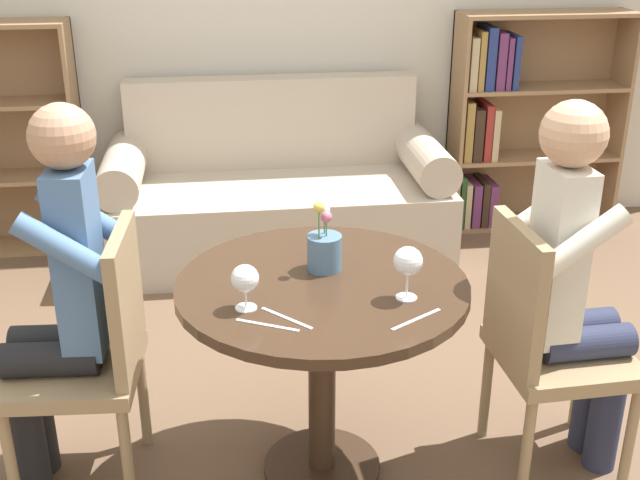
# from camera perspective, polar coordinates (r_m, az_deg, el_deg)

# --- Properties ---
(ground_plane) EXTENTS (16.00, 16.00, 0.00)m
(ground_plane) POSITION_cam_1_polar(r_m,az_deg,el_deg) (2.88, 0.13, -16.03)
(ground_plane) COLOR brown
(round_table) EXTENTS (0.92, 0.92, 0.73)m
(round_table) POSITION_cam_1_polar(r_m,az_deg,el_deg) (2.56, 0.14, -5.98)
(round_table) COLOR #382619
(round_table) RESTS_ON ground_plane
(couch) EXTENTS (1.82, 0.80, 0.92)m
(couch) POSITION_cam_1_polar(r_m,az_deg,el_deg) (4.38, -3.09, 2.95)
(couch) COLOR #B7A893
(couch) RESTS_ON ground_plane
(bookshelf_right) EXTENTS (0.99, 0.28, 1.24)m
(bookshelf_right) POSITION_cam_1_polar(r_m,az_deg,el_deg) (4.84, 13.55, 8.18)
(bookshelf_right) COLOR #93704C
(bookshelf_right) RESTS_ON ground_plane
(chair_left) EXTENTS (0.45, 0.45, 0.90)m
(chair_left) POSITION_cam_1_polar(r_m,az_deg,el_deg) (2.67, -15.79, -7.58)
(chair_left) COLOR #937A56
(chair_left) RESTS_ON ground_plane
(chair_right) EXTENTS (0.44, 0.44, 0.90)m
(chair_right) POSITION_cam_1_polar(r_m,az_deg,el_deg) (2.73, 15.64, -6.83)
(chair_right) COLOR #937A56
(chair_right) RESTS_ON ground_plane
(person_left) EXTENTS (0.43, 0.36, 1.29)m
(person_left) POSITION_cam_1_polar(r_m,az_deg,el_deg) (2.61, -18.09, -4.08)
(person_left) COLOR black
(person_left) RESTS_ON ground_plane
(person_right) EXTENTS (0.43, 0.35, 1.29)m
(person_right) POSITION_cam_1_polar(r_m,az_deg,el_deg) (2.69, 17.73, -3.12)
(person_right) COLOR #282D47
(person_right) RESTS_ON ground_plane
(wine_glass_left) EXTENTS (0.08, 0.08, 0.14)m
(wine_glass_left) POSITION_cam_1_polar(r_m,az_deg,el_deg) (2.30, -5.35, -2.85)
(wine_glass_left) COLOR white
(wine_glass_left) RESTS_ON round_table
(wine_glass_right) EXTENTS (0.09, 0.09, 0.17)m
(wine_glass_right) POSITION_cam_1_polar(r_m,az_deg,el_deg) (2.35, 6.28, -1.61)
(wine_glass_right) COLOR white
(wine_glass_right) RESTS_ON round_table
(flower_vase) EXTENTS (0.11, 0.11, 0.24)m
(flower_vase) POSITION_cam_1_polar(r_m,az_deg,el_deg) (2.54, 0.31, -0.63)
(flower_vase) COLOR slate
(flower_vase) RESTS_ON round_table
(knife_left_setting) EXTENTS (0.14, 0.15, 0.00)m
(knife_left_setting) POSITION_cam_1_polar(r_m,az_deg,el_deg) (2.28, -2.39, -5.57)
(knife_left_setting) COLOR silver
(knife_left_setting) RESTS_ON round_table
(fork_left_setting) EXTENTS (0.17, 0.11, 0.00)m
(fork_left_setting) POSITION_cam_1_polar(r_m,az_deg,el_deg) (2.29, 6.86, -5.62)
(fork_left_setting) COLOR silver
(fork_left_setting) RESTS_ON round_table
(knife_right_setting) EXTENTS (0.17, 0.10, 0.00)m
(knife_right_setting) POSITION_cam_1_polar(r_m,az_deg,el_deg) (2.25, -3.77, -6.06)
(knife_right_setting) COLOR silver
(knife_right_setting) RESTS_ON round_table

